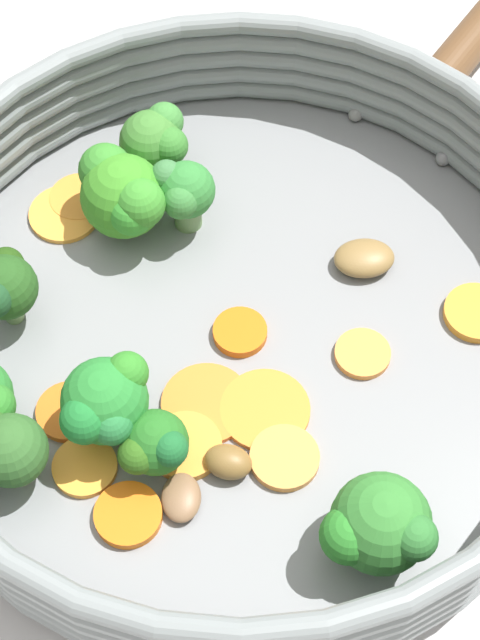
{
  "coord_description": "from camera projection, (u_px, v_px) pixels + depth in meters",
  "views": [
    {
      "loc": [
        -0.27,
        -0.11,
        0.5
      ],
      "look_at": [
        0.0,
        0.0,
        0.03
      ],
      "focal_mm": 60.0,
      "sensor_mm": 36.0,
      "label": 1
    }
  ],
  "objects": [
    {
      "name": "skillet_rivet_right",
      "position": [
        356.0,
        114.0,
        0.64
      ],
      "size": [
        0.01,
        0.01,
        0.01
      ],
      "primitive_type": "sphere",
      "color": "gray",
      "rests_on": "skillet"
    },
    {
      "name": "carrot_slice_10",
      "position": [
        185.0,
        446.0,
        0.53
      ],
      "size": [
        0.05,
        0.05,
        0.01
      ],
      "primitive_type": "cylinder",
      "rotation": [
        0.0,
        0.0,
        3.92
      ],
      "color": "orange",
      "rests_on": "skillet"
    },
    {
      "name": "broccoli_floret_5",
      "position": [
        123.0,
        195.0,
        0.58
      ],
      "size": [
        0.05,
        0.06,
        0.05
      ],
      "color": "#6B9753",
      "rests_on": "skillet"
    },
    {
      "name": "carrot_slice_5",
      "position": [
        363.0,
        354.0,
        0.56
      ],
      "size": [
        0.04,
        0.04,
        0.0
      ],
      "primitive_type": "cylinder",
      "rotation": [
        0.0,
        0.0,
        0.46
      ],
      "color": "orange",
      "rests_on": "skillet"
    },
    {
      "name": "carrot_slice_0",
      "position": [
        128.0,
        515.0,
        0.51
      ],
      "size": [
        0.04,
        0.04,
        0.01
      ],
      "primitive_type": "cylinder",
      "rotation": [
        0.0,
        0.0,
        5.17
      ],
      "color": "orange",
      "rests_on": "skillet"
    },
    {
      "name": "skillet_rivet_left",
      "position": [
        443.0,
        158.0,
        0.62
      ],
      "size": [
        0.01,
        0.01,
        0.01
      ],
      "primitive_type": "sphere",
      "color": "gray",
      "rests_on": "skillet"
    },
    {
      "name": "broccoli_floret_2",
      "position": [
        4.0,
        287.0,
        0.55
      ],
      "size": [
        0.04,
        0.03,
        0.05
      ],
      "color": "#79965D",
      "rests_on": "skillet"
    },
    {
      "name": "broccoli_floret_4",
      "position": [
        156.0,
        140.0,
        0.6
      ],
      "size": [
        0.04,
        0.04,
        0.05
      ],
      "color": "#688C54",
      "rests_on": "skillet"
    },
    {
      "name": "skillet",
      "position": [
        240.0,
        342.0,
        0.57
      ],
      "size": [
        0.35,
        0.35,
        0.02
      ],
      "primitive_type": "cylinder",
      "color": "gray",
      "rests_on": "ground_plane"
    },
    {
      "name": "broccoli_floret_3",
      "position": [
        378.0,
        526.0,
        0.48
      ],
      "size": [
        0.05,
        0.05,
        0.05
      ],
      "color": "#5D8B53",
      "rests_on": "skillet"
    },
    {
      "name": "mushroom_piece_1",
      "position": [
        228.0,
        462.0,
        0.52
      ],
      "size": [
        0.02,
        0.03,
        0.01
      ],
      "primitive_type": "ellipsoid",
      "rotation": [
        0.0,
        0.0,
        1.69
      ],
      "color": "brown",
      "rests_on": "skillet"
    },
    {
      "name": "skillet_rim_wall",
      "position": [
        240.0,
        302.0,
        0.54
      ],
      "size": [
        0.36,
        0.36,
        0.06
      ],
      "color": "gray",
      "rests_on": "skillet"
    },
    {
      "name": "broccoli_floret_1",
      "position": [
        105.0,
        403.0,
        0.51
      ],
      "size": [
        0.05,
        0.04,
        0.05
      ],
      "color": "#619552",
      "rests_on": "skillet"
    },
    {
      "name": "mushroom_piece_2",
      "position": [
        181.0,
        498.0,
        0.51
      ],
      "size": [
        0.03,
        0.03,
        0.01
      ],
      "primitive_type": "ellipsoid",
      "rotation": [
        0.0,
        0.0,
        3.55
      ],
      "color": "brown",
      "rests_on": "skillet"
    },
    {
      "name": "carrot_slice_11",
      "position": [
        252.0,
        328.0,
        0.57
      ],
      "size": [
        0.04,
        0.04,
        0.01
      ],
      "primitive_type": "cylinder",
      "rotation": [
        0.0,
        0.0,
        5.8
      ],
      "color": "orange",
      "rests_on": "skillet"
    },
    {
      "name": "carrot_slice_4",
      "position": [
        79.0,
        198.0,
        0.61
      ],
      "size": [
        0.04,
        0.04,
        0.0
      ],
      "primitive_type": "cylinder",
      "rotation": [
        0.0,
        0.0,
        4.36
      ],
      "color": "orange",
      "rests_on": "skillet"
    },
    {
      "name": "broccoli_floret_0",
      "position": [
        155.0,
        446.0,
        0.51
      ],
      "size": [
        0.04,
        0.04,
        0.04
      ],
      "color": "#629449",
      "rests_on": "skillet"
    },
    {
      "name": "carrot_slice_7",
      "position": [
        69.0,
        412.0,
        0.54
      ],
      "size": [
        0.05,
        0.05,
        0.0
      ],
      "primitive_type": "cylinder",
      "rotation": [
        0.0,
        0.0,
        0.7
      ],
      "color": "orange",
      "rests_on": "skillet"
    },
    {
      "name": "broccoli_floret_7",
      "position": [
        182.0,
        191.0,
        0.58
      ],
      "size": [
        0.04,
        0.04,
        0.05
      ],
      "color": "#658951",
      "rests_on": "skillet"
    },
    {
      "name": "carrot_slice_6",
      "position": [
        265.0,
        410.0,
        0.54
      ],
      "size": [
        0.05,
        0.05,
        0.0
      ],
      "primitive_type": "cylinder",
      "rotation": [
        0.0,
        0.0,
        6.11
      ],
      "color": "orange",
      "rests_on": "skillet"
    },
    {
      "name": "broccoli_floret_6",
      "position": [
        4.0,
        449.0,
        0.5
      ],
      "size": [
        0.04,
        0.04,
        0.04
      ],
      "color": "#8DAB68",
      "rests_on": "skillet"
    },
    {
      "name": "ground_plane",
      "position": [
        240.0,
        349.0,
        0.58
      ],
      "size": [
        4.0,
        4.0,
        0.0
      ],
      "primitive_type": "plane",
      "color": "#BAB8B8"
    },
    {
      "name": "carrot_slice_1",
      "position": [
        85.0,
        467.0,
        0.52
      ],
      "size": [
        0.04,
        0.04,
        0.0
      ],
      "primitive_type": "cylinder",
      "rotation": [
        0.0,
        0.0,
        1.92
      ],
      "color": "#F89B32",
      "rests_on": "skillet"
    },
    {
      "name": "carrot_slice_3",
      "position": [
        477.0,
        313.0,
        0.57
      ],
      "size": [
        0.04,
        0.04,
        0.01
      ],
      "primitive_type": "cylinder",
      "rotation": [
        0.0,
        0.0,
        6.02
      ],
      "color": "orange",
      "rests_on": "skillet"
    },
    {
      "name": "carrot_slice_8",
      "position": [
        203.0,
        403.0,
        0.54
      ],
      "size": [
        0.05,
        0.05,
        0.0
      ],
      "primitive_type": "cylinder",
      "rotation": [
        0.0,
        0.0,
        0.07
      ],
      "color": "orange",
      "rests_on": "skillet"
    },
    {
      "name": "carrot_slice_9",
      "position": [
        285.0,
        458.0,
        0.53
      ],
      "size": [
        0.05,
        0.05,
        0.0
      ],
      "primitive_type": "cylinder",
      "rotation": [
        0.0,
        0.0,
        0.71
      ],
      "color": "orange",
      "rests_on": "skillet"
    },
    {
      "name": "mushroom_piece_0",
      "position": [
        364.0,
        258.0,
        0.58
      ],
      "size": [
        0.04,
        0.04,
        0.01
      ],
      "primitive_type": "ellipsoid",
      "rotation": [
        0.0,
        0.0,
        5.2
      ],
      "color": "olive",
      "rests_on": "skillet"
    },
    {
      "name": "carrot_slice_2",
      "position": [
        64.0,
        214.0,
        0.61
      ],
      "size": [
        0.05,
        0.05,
        0.0
      ],
      "primitive_type": "cylinder",
      "rotation": [
        0.0,
        0.0,
        1.8
      ],
      "color": "#F99D38",
      "rests_on": "skillet"
    }
  ]
}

